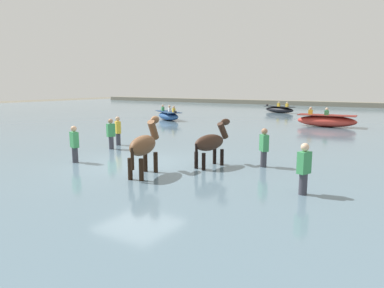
{
  "coord_description": "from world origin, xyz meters",
  "views": [
    {
      "loc": [
        7.74,
        -8.77,
        2.99
      ],
      "look_at": [
        0.84,
        2.05,
        0.85
      ],
      "focal_mm": 32.94,
      "sensor_mm": 36.0,
      "label": 1
    }
  ],
  "objects_px": {
    "person_wading_mid": "(264,151)",
    "boat_far_offshore": "(168,116)",
    "horse_lead_bay": "(144,147)",
    "person_wading_close": "(118,134)",
    "boat_near_starboard": "(279,109)",
    "boat_near_port": "(326,121)",
    "person_onlooker_right": "(304,174)",
    "person_spectator_far": "(111,137)",
    "person_onlooker_left": "(75,148)",
    "horse_trailing_dark_bay": "(211,144)"
  },
  "relations": [
    {
      "from": "boat_near_starboard",
      "to": "person_wading_mid",
      "type": "xyz_separation_m",
      "value": [
        7.25,
        -22.94,
        0.2
      ]
    },
    {
      "from": "boat_near_starboard",
      "to": "person_onlooker_left",
      "type": "bearing_deg",
      "value": -86.69
    },
    {
      "from": "boat_near_starboard",
      "to": "boat_far_offshore",
      "type": "distance_m",
      "value": 12.74
    },
    {
      "from": "boat_near_starboard",
      "to": "person_spectator_far",
      "type": "relative_size",
      "value": 2.08
    },
    {
      "from": "person_onlooker_right",
      "to": "boat_far_offshore",
      "type": "bearing_deg",
      "value": 136.09
    },
    {
      "from": "person_onlooker_left",
      "to": "person_wading_close",
      "type": "height_order",
      "value": "same"
    },
    {
      "from": "person_spectator_far",
      "to": "person_wading_mid",
      "type": "relative_size",
      "value": 1.0
    },
    {
      "from": "boat_near_starboard",
      "to": "person_onlooker_right",
      "type": "xyz_separation_m",
      "value": [
        9.15,
        -25.24,
        0.2
      ]
    },
    {
      "from": "person_onlooker_right",
      "to": "person_onlooker_left",
      "type": "bearing_deg",
      "value": -175.75
    },
    {
      "from": "person_onlooker_left",
      "to": "person_onlooker_right",
      "type": "xyz_separation_m",
      "value": [
        7.66,
        0.57,
        0.0
      ]
    },
    {
      "from": "person_wading_mid",
      "to": "person_onlooker_right",
      "type": "relative_size",
      "value": 1.0
    },
    {
      "from": "boat_near_starboard",
      "to": "boat_far_offshore",
      "type": "xyz_separation_m",
      "value": [
        -4.81,
        -11.8,
        0.02
      ]
    },
    {
      "from": "boat_near_port",
      "to": "person_wading_close",
      "type": "relative_size",
      "value": 2.29
    },
    {
      "from": "boat_near_starboard",
      "to": "person_wading_mid",
      "type": "relative_size",
      "value": 2.08
    },
    {
      "from": "horse_lead_bay",
      "to": "person_wading_close",
      "type": "relative_size",
      "value": 1.26
    },
    {
      "from": "boat_far_offshore",
      "to": "person_onlooker_right",
      "type": "bearing_deg",
      "value": -43.91
    },
    {
      "from": "horse_lead_bay",
      "to": "boat_near_starboard",
      "type": "relative_size",
      "value": 0.61
    },
    {
      "from": "boat_near_port",
      "to": "boat_far_offshore",
      "type": "bearing_deg",
      "value": -170.68
    },
    {
      "from": "person_wading_mid",
      "to": "boat_far_offshore",
      "type": "bearing_deg",
      "value": 137.25
    },
    {
      "from": "horse_trailing_dark_bay",
      "to": "person_onlooker_left",
      "type": "bearing_deg",
      "value": -155.03
    },
    {
      "from": "horse_lead_bay",
      "to": "person_wading_close",
      "type": "xyz_separation_m",
      "value": [
        -4.49,
        3.51,
        -0.35
      ]
    },
    {
      "from": "boat_near_starboard",
      "to": "person_onlooker_left",
      "type": "xyz_separation_m",
      "value": [
        1.49,
        -25.81,
        0.2
      ]
    },
    {
      "from": "horse_lead_bay",
      "to": "boat_near_starboard",
      "type": "bearing_deg",
      "value": 100.22
    },
    {
      "from": "boat_near_starboard",
      "to": "person_spectator_far",
      "type": "height_order",
      "value": "person_spectator_far"
    },
    {
      "from": "person_spectator_far",
      "to": "person_onlooker_left",
      "type": "xyz_separation_m",
      "value": [
        0.84,
        -2.56,
        0.0
      ]
    },
    {
      "from": "boat_near_port",
      "to": "boat_far_offshore",
      "type": "height_order",
      "value": "boat_near_port"
    },
    {
      "from": "boat_near_starboard",
      "to": "boat_far_offshore",
      "type": "height_order",
      "value": "boat_far_offshore"
    },
    {
      "from": "person_spectator_far",
      "to": "boat_far_offshore",
      "type": "bearing_deg",
      "value": 115.47
    },
    {
      "from": "person_onlooker_left",
      "to": "person_onlooker_right",
      "type": "distance_m",
      "value": 7.68
    },
    {
      "from": "horse_lead_bay",
      "to": "person_onlooker_left",
      "type": "xyz_separation_m",
      "value": [
        -3.17,
        0.06,
        -0.35
      ]
    },
    {
      "from": "boat_near_port",
      "to": "person_wading_mid",
      "type": "height_order",
      "value": "person_wading_mid"
    },
    {
      "from": "person_spectator_far",
      "to": "boat_near_starboard",
      "type": "bearing_deg",
      "value": 91.6
    },
    {
      "from": "horse_trailing_dark_bay",
      "to": "boat_near_starboard",
      "type": "relative_size",
      "value": 0.55
    },
    {
      "from": "boat_far_offshore",
      "to": "person_wading_mid",
      "type": "xyz_separation_m",
      "value": [
        12.06,
        -11.14,
        0.18
      ]
    },
    {
      "from": "boat_near_starboard",
      "to": "boat_far_offshore",
      "type": "relative_size",
      "value": 1.03
    },
    {
      "from": "boat_near_port",
      "to": "person_onlooker_right",
      "type": "relative_size",
      "value": 2.29
    },
    {
      "from": "person_wading_close",
      "to": "person_wading_mid",
      "type": "relative_size",
      "value": 1.0
    },
    {
      "from": "person_onlooker_right",
      "to": "person_wading_close",
      "type": "bearing_deg",
      "value": 162.19
    },
    {
      "from": "horse_lead_bay",
      "to": "boat_near_starboard",
      "type": "height_order",
      "value": "horse_lead_bay"
    },
    {
      "from": "boat_near_starboard",
      "to": "horse_trailing_dark_bay",
      "type": "bearing_deg",
      "value": -76.4
    },
    {
      "from": "boat_far_offshore",
      "to": "boat_near_starboard",
      "type": "bearing_deg",
      "value": 67.84
    },
    {
      "from": "boat_near_starboard",
      "to": "person_wading_mid",
      "type": "height_order",
      "value": "person_wading_mid"
    },
    {
      "from": "boat_near_starboard",
      "to": "person_onlooker_right",
      "type": "distance_m",
      "value": 26.85
    },
    {
      "from": "horse_lead_bay",
      "to": "boat_near_port",
      "type": "distance_m",
      "value": 16.03
    },
    {
      "from": "person_wading_close",
      "to": "horse_trailing_dark_bay",
      "type": "bearing_deg",
      "value": -14.69
    },
    {
      "from": "boat_near_starboard",
      "to": "person_onlooker_right",
      "type": "bearing_deg",
      "value": -70.06
    },
    {
      "from": "horse_lead_bay",
      "to": "person_wading_mid",
      "type": "relative_size",
      "value": 1.26
    },
    {
      "from": "boat_far_offshore",
      "to": "person_onlooker_right",
      "type": "relative_size",
      "value": 2.01
    },
    {
      "from": "horse_lead_bay",
      "to": "horse_trailing_dark_bay",
      "type": "height_order",
      "value": "horse_lead_bay"
    },
    {
      "from": "boat_far_offshore",
      "to": "person_wading_close",
      "type": "bearing_deg",
      "value": -64.73
    }
  ]
}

